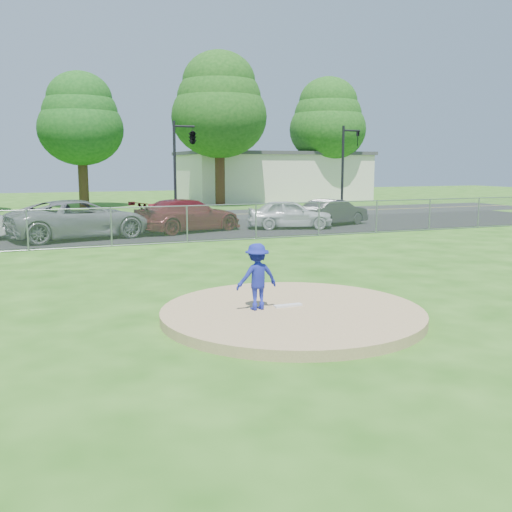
{
  "coord_description": "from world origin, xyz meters",
  "views": [
    {
      "loc": [
        -4.92,
        -10.3,
        3.12
      ],
      "look_at": [
        0.0,
        2.0,
        1.0
      ],
      "focal_mm": 40.0,
      "sensor_mm": 36.0,
      "label": 1
    }
  ],
  "objects": [
    {
      "name": "tree_center",
      "position": [
        -1.0,
        34.0,
        6.47
      ],
      "size": [
        6.16,
        6.16,
        9.84
      ],
      "color": "#3B2615",
      "rests_on": "ground"
    },
    {
      "name": "street",
      "position": [
        0.0,
        24.0,
        0.0
      ],
      "size": [
        60.0,
        7.0,
        0.01
      ],
      "primitive_type": "cube",
      "color": "#242427",
      "rests_on": "ground"
    },
    {
      "name": "chain_link_fence",
      "position": [
        0.0,
        12.0,
        0.75
      ],
      "size": [
        40.0,
        0.06,
        1.5
      ],
      "primitive_type": "cube",
      "color": "gray",
      "rests_on": "ground"
    },
    {
      "name": "pitching_rubber",
      "position": [
        0.0,
        0.2,
        0.22
      ],
      "size": [
        0.6,
        0.15,
        0.04
      ],
      "primitive_type": "cube",
      "color": "white",
      "rests_on": "pitchers_mound"
    },
    {
      "name": "pitcher",
      "position": [
        -0.69,
        0.22,
        0.88
      ],
      "size": [
        0.91,
        0.56,
        1.36
      ],
      "primitive_type": "imported",
      "rotation": [
        0.0,
        0.0,
        3.21
      ],
      "color": "navy",
      "rests_on": "pitchers_mound"
    },
    {
      "name": "parked_car_charcoal",
      "position": [
        9.89,
        15.84,
        0.69
      ],
      "size": [
        4.37,
        2.75,
        1.36
      ],
      "primitive_type": "imported",
      "rotation": [
        0.0,
        0.0,
        1.91
      ],
      "color": "#272629",
      "rests_on": "parking_lot"
    },
    {
      "name": "ground",
      "position": [
        0.0,
        10.0,
        0.0
      ],
      "size": [
        120.0,
        120.0,
        0.0
      ],
      "primitive_type": "plane",
      "color": "#235713",
      "rests_on": "ground"
    },
    {
      "name": "tree_far_right",
      "position": [
        20.0,
        35.0,
        7.06
      ],
      "size": [
        6.72,
        6.72,
        10.74
      ],
      "color": "#332012",
      "rests_on": "ground"
    },
    {
      "name": "parked_car_darkred",
      "position": [
        2.08,
        15.8,
        0.78
      ],
      "size": [
        5.71,
        3.71,
        1.54
      ],
      "primitive_type": "imported",
      "rotation": [
        0.0,
        0.0,
        1.89
      ],
      "color": "maroon",
      "rests_on": "parking_lot"
    },
    {
      "name": "commercial_building",
      "position": [
        16.0,
        38.0,
        2.16
      ],
      "size": [
        16.4,
        9.4,
        4.3
      ],
      "color": "beige",
      "rests_on": "ground"
    },
    {
      "name": "pitchers_mound",
      "position": [
        0.0,
        0.0,
        0.1
      ],
      "size": [
        5.4,
        5.4,
        0.2
      ],
      "primitive_type": "cylinder",
      "color": "tan",
      "rests_on": "ground"
    },
    {
      "name": "parked_car_gray",
      "position": [
        -2.86,
        15.03,
        0.84
      ],
      "size": [
        6.44,
        4.02,
        1.66
      ],
      "primitive_type": "imported",
      "rotation": [
        0.0,
        0.0,
        1.8
      ],
      "color": "slate",
      "rests_on": "parking_lot"
    },
    {
      "name": "traffic_signal_center",
      "position": [
        3.97,
        22.0,
        4.61
      ],
      "size": [
        1.42,
        2.48,
        5.6
      ],
      "color": "black",
      "rests_on": "ground"
    },
    {
      "name": "parked_car_pearl",
      "position": [
        7.11,
        15.26,
        0.73
      ],
      "size": [
        4.51,
        2.8,
        1.43
      ],
      "primitive_type": "imported",
      "rotation": [
        0.0,
        0.0,
        1.29
      ],
      "color": "silver",
      "rests_on": "parking_lot"
    },
    {
      "name": "tree_right",
      "position": [
        9.0,
        32.0,
        7.65
      ],
      "size": [
        7.28,
        7.28,
        11.63
      ],
      "color": "#3C2215",
      "rests_on": "ground"
    },
    {
      "name": "traffic_signal_right",
      "position": [
        14.24,
        22.0,
        3.36
      ],
      "size": [
        1.28,
        0.2,
        5.6
      ],
      "color": "black",
      "rests_on": "ground"
    },
    {
      "name": "parking_lot",
      "position": [
        0.0,
        16.5,
        0.01
      ],
      "size": [
        50.0,
        8.0,
        0.01
      ],
      "primitive_type": "cube",
      "color": "black",
      "rests_on": "ground"
    }
  ]
}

